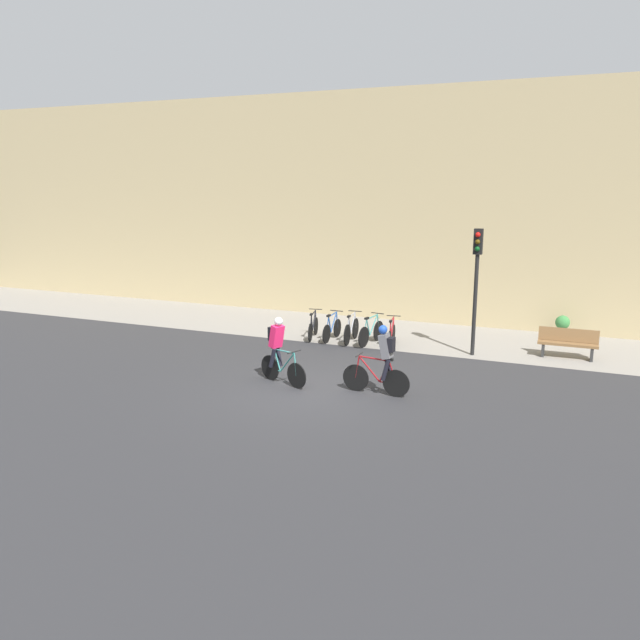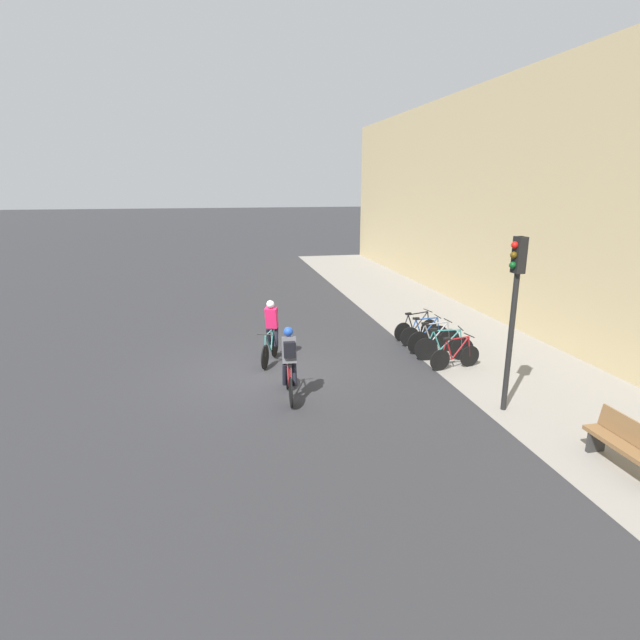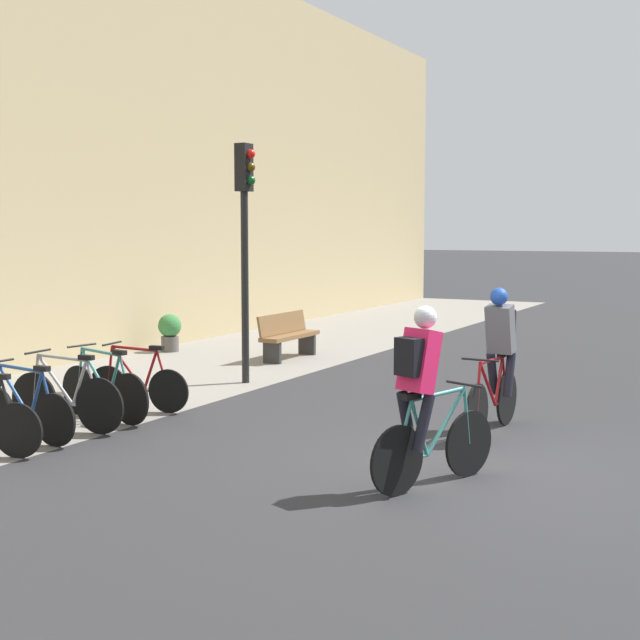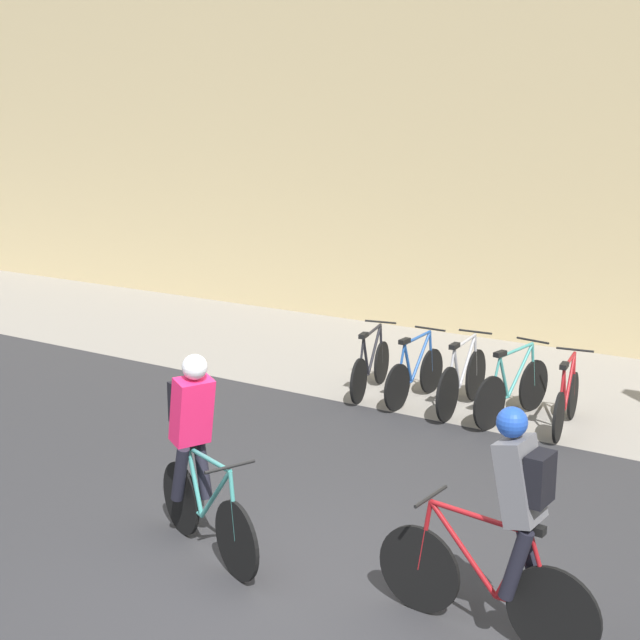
# 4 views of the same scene
# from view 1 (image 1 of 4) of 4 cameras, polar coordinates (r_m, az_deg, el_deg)

# --- Properties ---
(ground) EXTENTS (200.00, 200.00, 0.00)m
(ground) POSITION_cam_1_polar(r_m,az_deg,el_deg) (16.12, -1.10, -6.36)
(ground) COLOR #2B2B2D
(kerb_strip) EXTENTS (44.00, 4.50, 0.01)m
(kerb_strip) POSITION_cam_1_polar(r_m,az_deg,el_deg) (22.24, 5.84, -1.16)
(kerb_strip) COLOR gray
(kerb_strip) RESTS_ON ground
(building_facade) EXTENTS (44.00, 0.60, 8.62)m
(building_facade) POSITION_cam_1_polar(r_m,az_deg,el_deg) (24.10, 7.83, 10.18)
(building_facade) COLOR tan
(building_facade) RESTS_ON ground
(cyclist_pink) EXTENTS (1.60, 0.72, 1.78)m
(cyclist_pink) POSITION_cam_1_polar(r_m,az_deg,el_deg) (16.43, -3.82, -2.58)
(cyclist_pink) COLOR black
(cyclist_pink) RESTS_ON ground
(cyclist_grey) EXTENTS (1.77, 0.46, 1.79)m
(cyclist_grey) POSITION_cam_1_polar(r_m,az_deg,el_deg) (15.52, 5.76, -3.51)
(cyclist_grey) COLOR black
(cyclist_grey) RESTS_ON ground
(parked_bike_0) EXTENTS (0.50, 1.61, 0.94)m
(parked_bike_0) POSITION_cam_1_polar(r_m,az_deg,el_deg) (21.27, -0.63, -0.67)
(parked_bike_0) COLOR black
(parked_bike_0) RESTS_ON ground
(parked_bike_1) EXTENTS (0.46, 1.59, 0.95)m
(parked_bike_1) POSITION_cam_1_polar(r_m,az_deg,el_deg) (21.02, 1.10, -0.82)
(parked_bike_1) COLOR black
(parked_bike_1) RESTS_ON ground
(parked_bike_2) EXTENTS (0.46, 1.72, 0.99)m
(parked_bike_2) POSITION_cam_1_polar(r_m,az_deg,el_deg) (20.78, 2.89, -0.92)
(parked_bike_2) COLOR black
(parked_bike_2) RESTS_ON ground
(parked_bike_3) EXTENTS (0.47, 1.70, 0.97)m
(parked_bike_3) POSITION_cam_1_polar(r_m,az_deg,el_deg) (20.57, 4.70, -1.11)
(parked_bike_3) COLOR black
(parked_bike_3) RESTS_ON ground
(parked_bike_4) EXTENTS (0.46, 1.55, 0.94)m
(parked_bike_4) POSITION_cam_1_polar(r_m,az_deg,el_deg) (20.38, 6.56, -1.34)
(parked_bike_4) COLOR black
(parked_bike_4) RESTS_ON ground
(traffic_light_pole) EXTENTS (0.26, 0.30, 3.87)m
(traffic_light_pole) POSITION_cam_1_polar(r_m,az_deg,el_deg) (19.32, 14.13, 4.54)
(traffic_light_pole) COLOR black
(traffic_light_pole) RESTS_ON ground
(bench) EXTENTS (1.72, 0.44, 0.89)m
(bench) POSITION_cam_1_polar(r_m,az_deg,el_deg) (20.27, 21.72, -1.96)
(bench) COLOR brown
(bench) RESTS_ON ground
(potted_plant) EXTENTS (0.48, 0.48, 0.78)m
(potted_plant) POSITION_cam_1_polar(r_m,az_deg,el_deg) (22.88, 21.28, -0.46)
(potted_plant) COLOR #56514C
(potted_plant) RESTS_ON ground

